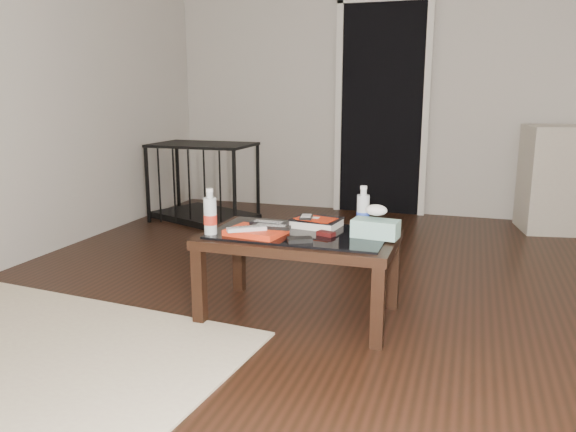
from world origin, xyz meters
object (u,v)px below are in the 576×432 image
Objects in this scene: coffee_table at (300,244)px; water_bottle_left at (210,211)px; textbook at (317,223)px; pet_crate at (204,195)px; water_bottle_right at (363,208)px; tissue_box at (376,229)px.

water_bottle_left reaches higher than coffee_table.
textbook is at bearing 70.14° from coffee_table.
coffee_table is 2.48m from pet_crate.
pet_crate reaches higher than water_bottle_left.
coffee_table is at bearing -154.48° from water_bottle_right.
water_bottle_left is at bearing -160.10° from tissue_box.
water_bottle_right is at bearing 25.52° from coffee_table.
water_bottle_right is (1.83, -1.80, 0.35)m from pet_crate.
pet_crate is (-1.53, 1.95, -0.17)m from coffee_table.
water_bottle_left reaches higher than tissue_box.
textbook is at bearing 33.76° from water_bottle_left.
water_bottle_right is (0.30, 0.14, 0.18)m from coffee_table.
tissue_box is (1.92, -1.93, 0.28)m from pet_crate.
coffee_table is 4.20× the size of water_bottle_right.
tissue_box reaches higher than textbook.
pet_crate is 2.59m from water_bottle_right.
water_bottle_right is (0.73, 0.32, 0.00)m from water_bottle_left.
coffee_table is 4.35× the size of tissue_box.
coffee_table is 0.94× the size of pet_crate.
pet_crate reaches higher than tissue_box.
pet_crate is 4.45× the size of water_bottle_left.
textbook is at bearing -179.89° from water_bottle_right.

